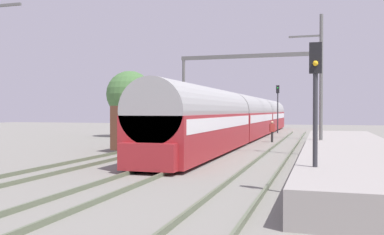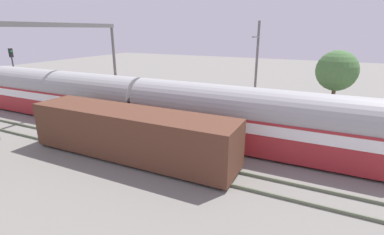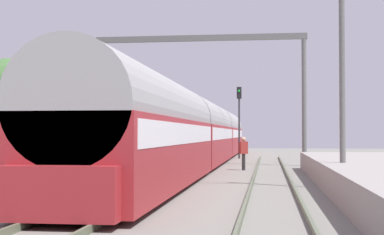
# 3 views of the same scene
# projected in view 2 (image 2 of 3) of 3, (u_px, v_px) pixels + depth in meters

# --- Properties ---
(ground) EXTENTS (120.00, 120.00, 0.00)m
(ground) POSITION_uv_depth(u_px,v_px,m) (291.00, 156.00, 17.12)
(ground) COLOR slate
(track_far_west) EXTENTS (1.52, 60.00, 0.16)m
(track_far_west) POSITION_uv_depth(u_px,v_px,m) (280.00, 189.00, 13.47)
(track_far_west) COLOR #5C654E
(track_far_west) RESTS_ON ground
(track_west) EXTENTS (1.52, 60.00, 0.16)m
(track_west) POSITION_uv_depth(u_px,v_px,m) (292.00, 155.00, 17.10)
(track_west) COLOR #5C654E
(track_west) RESTS_ON ground
(track_east) EXTENTS (1.52, 60.00, 0.16)m
(track_east) POSITION_uv_depth(u_px,v_px,m) (299.00, 133.00, 20.72)
(track_east) COLOR #5C654E
(track_east) RESTS_ON ground
(platform) EXTENTS (4.40, 28.00, 0.90)m
(platform) POSITION_uv_depth(u_px,v_px,m) (280.00, 112.00, 24.72)
(platform) COLOR gray
(platform) RESTS_ON ground
(passenger_train) EXTENTS (2.93, 49.20, 3.82)m
(passenger_train) POSITION_uv_depth(u_px,v_px,m) (63.00, 94.00, 24.52)
(passenger_train) COLOR maroon
(passenger_train) RESTS_ON ground
(freight_car) EXTENTS (2.80, 13.00, 2.70)m
(freight_car) POSITION_uv_depth(u_px,v_px,m) (131.00, 133.00, 16.67)
(freight_car) COLOR #563323
(freight_car) RESTS_ON ground
(person_crossing) EXTENTS (0.46, 0.39, 1.73)m
(person_crossing) POSITION_uv_depth(u_px,v_px,m) (132.00, 104.00, 25.08)
(person_crossing) COLOR #282828
(person_crossing) RESTS_ON ground
(railway_signal_far) EXTENTS (0.36, 0.30, 5.48)m
(railway_signal_far) POSITION_uv_depth(u_px,v_px,m) (14.00, 68.00, 29.59)
(railway_signal_far) COLOR #2D2D33
(railway_signal_far) RESTS_ON ground
(catenary_gantry) EXTENTS (12.85, 0.28, 7.86)m
(catenary_gantry) POSITION_uv_depth(u_px,v_px,m) (62.00, 51.00, 23.19)
(catenary_gantry) COLOR #5E5E5C
(catenary_gantry) RESTS_ON ground
(catenary_pole_east_mid) EXTENTS (1.90, 0.20, 8.00)m
(catenary_pole_east_mid) POSITION_uv_depth(u_px,v_px,m) (256.00, 70.00, 23.22)
(catenary_pole_east_mid) COLOR #5E5E5C
(catenary_pole_east_mid) RESTS_ON ground
(tree_east_background) EXTENTS (3.86, 3.86, 5.49)m
(tree_east_background) POSITION_uv_depth(u_px,v_px,m) (337.00, 71.00, 27.07)
(tree_east_background) COLOR #4C3826
(tree_east_background) RESTS_ON ground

